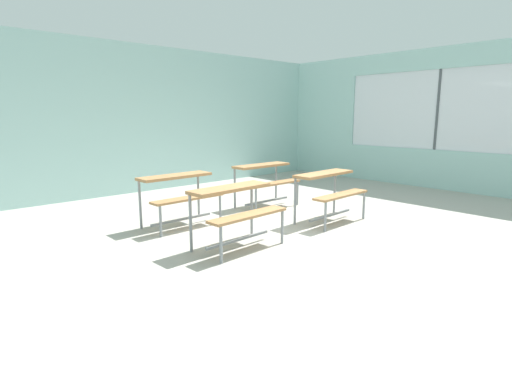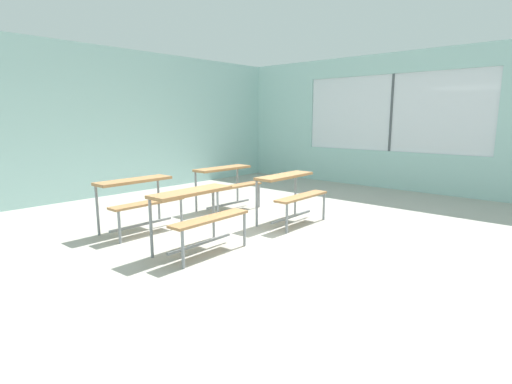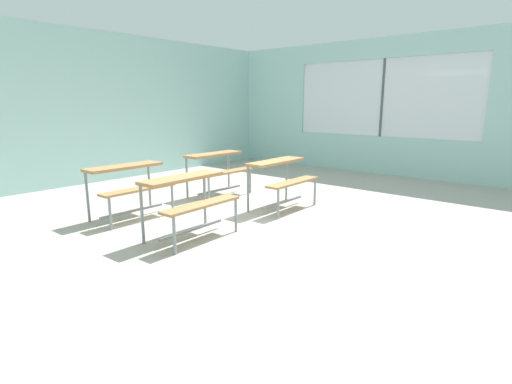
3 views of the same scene
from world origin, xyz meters
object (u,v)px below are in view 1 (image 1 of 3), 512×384
at_px(desk_bench_r0c1, 330,185).
at_px(desk_bench_r1c1, 266,175).
at_px(desk_bench_r1c0, 180,188).
at_px(desk_bench_r0c0, 236,202).

bearing_deg(desk_bench_r0c1, desk_bench_r1c1, 88.49).
distance_m(desk_bench_r0c1, desk_bench_r1c0, 2.22).
relative_size(desk_bench_r0c0, desk_bench_r0c1, 1.01).
bearing_deg(desk_bench_r0c0, desk_bench_r1c0, 87.07).
bearing_deg(desk_bench_r0c0, desk_bench_r1c1, 34.67).
distance_m(desk_bench_r0c0, desk_bench_r0c1, 1.81).
height_order(desk_bench_r0c0, desk_bench_r1c1, same).
relative_size(desk_bench_r1c0, desk_bench_r1c1, 1.00).
bearing_deg(desk_bench_r0c1, desk_bench_r0c0, 177.71).
xyz_separation_m(desk_bench_r0c1, desk_bench_r1c1, (-0.00, 1.38, 0.00)).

